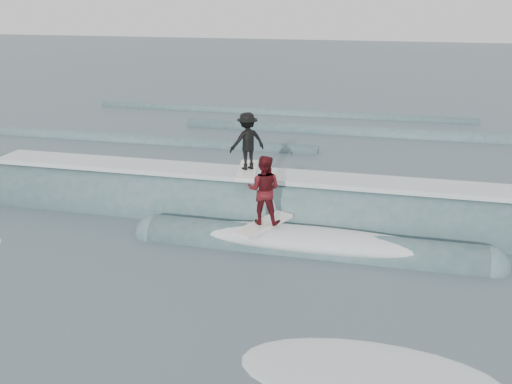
# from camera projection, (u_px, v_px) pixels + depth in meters

# --- Properties ---
(ground) EXTENTS (160.00, 160.00, 0.00)m
(ground) POSITION_uv_depth(u_px,v_px,m) (196.00, 320.00, 12.05)
(ground) COLOR #3B5056
(ground) RESTS_ON ground
(breaking_wave) EXTENTS (23.41, 4.09, 2.61)m
(breaking_wave) POSITION_uv_depth(u_px,v_px,m) (268.00, 218.00, 17.50)
(breaking_wave) COLOR #385E5E
(breaking_wave) RESTS_ON ground
(surfer_black) EXTENTS (1.28, 2.06, 1.84)m
(surfer_black) POSITION_uv_depth(u_px,v_px,m) (247.00, 143.00, 17.16)
(surfer_black) COLOR white
(surfer_black) RESTS_ON ground
(surfer_red) EXTENTS (1.33, 2.05, 1.98)m
(surfer_red) POSITION_uv_depth(u_px,v_px,m) (264.00, 193.00, 15.16)
(surfer_red) COLOR white
(surfer_red) RESTS_ON ground
(whitewater) EXTENTS (18.02, 8.18, 0.10)m
(whitewater) POSITION_uv_depth(u_px,v_px,m) (238.00, 357.00, 10.82)
(whitewater) COLOR white
(whitewater) RESTS_ON ground
(far_swells) EXTENTS (36.63, 8.65, 0.80)m
(far_swells) POSITION_uv_depth(u_px,v_px,m) (271.00, 131.00, 28.76)
(far_swells) COLOR #385E5E
(far_swells) RESTS_ON ground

